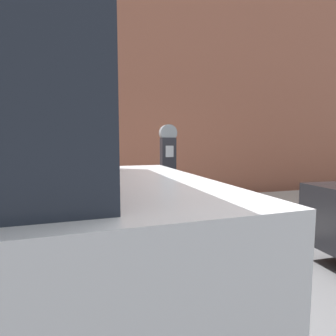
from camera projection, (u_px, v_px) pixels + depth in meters
ground_plane at (186, 310)px, 2.10m from camera, size 60.00×60.00×0.00m
sidewalk at (140, 222)px, 4.21m from camera, size 24.00×2.80×0.13m
building_facade at (125, 71)px, 5.69m from camera, size 24.00×0.30×5.79m
parking_meter at (168, 167)px, 3.00m from camera, size 0.19×0.13×1.41m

